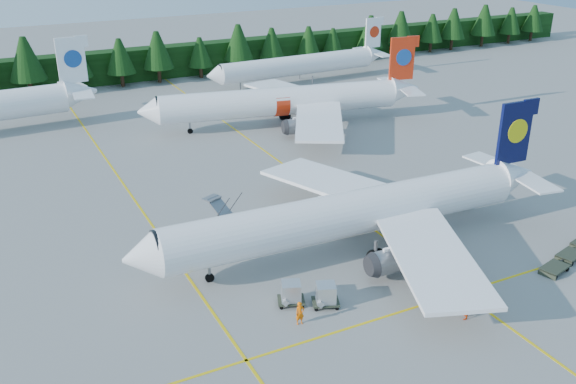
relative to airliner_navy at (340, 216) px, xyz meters
name	(u,v)px	position (x,y,z in m)	size (l,w,h in m)	color
ground	(364,277)	(-0.43, -5.02, -3.72)	(320.00, 320.00, 0.00)	gray
taxi_stripe_a	(148,220)	(-14.43, 14.98, -3.71)	(0.25, 120.00, 0.01)	yellow
taxi_stripe_b	(314,186)	(5.57, 14.98, -3.71)	(0.25, 120.00, 0.01)	yellow
taxi_stripe_cross	(404,311)	(-0.43, -11.02, -3.71)	(80.00, 0.25, 0.01)	yellow
treeline_hedge	(131,65)	(-0.43, 76.98, -0.72)	(220.00, 4.00, 6.00)	black
airliner_navy	(340,216)	(0.00, 0.00, 0.00)	(42.56, 35.00, 12.37)	white
airliner_red	(275,102)	(11.75, 38.22, 0.01)	(42.29, 34.49, 12.40)	white
airliner_far_right	(293,66)	(26.28, 60.74, -0.30)	(37.48, 5.08, 10.89)	white
airstairs	(239,233)	(-7.67, 6.44, -2.92)	(4.91, 6.26, 3.69)	white
service_truck	(445,197)	(15.58, 3.40, -2.49)	(5.47, 3.31, 2.48)	white
uld_pair	(308,293)	(-6.99, -6.74, -2.58)	(5.10, 3.92, 1.70)	#2C3325
crew_a	(300,313)	(-8.84, -8.77, -2.73)	(0.72, 0.47, 1.97)	#FF6705
crew_b	(465,309)	(3.23, -14.06, -2.81)	(0.89, 0.69, 1.83)	#DF3B04
crew_c	(462,259)	(8.48, -7.65, -2.87)	(0.70, 0.47, 1.69)	#E04004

